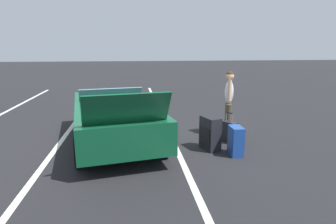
# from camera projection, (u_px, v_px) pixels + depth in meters

# --- Properties ---
(ground_plane) EXTENTS (80.00, 80.00, 0.00)m
(ground_plane) POSITION_uv_depth(u_px,v_px,m) (115.00, 141.00, 6.87)
(ground_plane) COLOR black
(lot_line_near) EXTENTS (18.00, 0.12, 0.01)m
(lot_line_near) POSITION_uv_depth(u_px,v_px,m) (172.00, 139.00, 7.04)
(lot_line_near) COLOR silver
(lot_line_near) RESTS_ON ground_plane
(lot_line_mid) EXTENTS (18.00, 0.12, 0.01)m
(lot_line_mid) POSITION_uv_depth(u_px,v_px,m) (59.00, 144.00, 6.70)
(lot_line_mid) COLOR silver
(lot_line_mid) RESTS_ON ground_plane
(convertible_car) EXTENTS (4.42, 2.45, 1.51)m
(convertible_car) POSITION_uv_depth(u_px,v_px,m) (113.00, 116.00, 6.92)
(convertible_car) COLOR #0F4C2D
(convertible_car) RESTS_ON ground_plane
(suitcase_large_black) EXTENTS (0.54, 0.42, 0.74)m
(suitcase_large_black) POSITION_uv_depth(u_px,v_px,m) (210.00, 133.00, 6.27)
(suitcase_large_black) COLOR black
(suitcase_large_black) RESTS_ON ground_plane
(suitcase_medium_bright) EXTENTS (0.41, 0.25, 0.62)m
(suitcase_medium_bright) POSITION_uv_depth(u_px,v_px,m) (236.00, 141.00, 5.95)
(suitcase_medium_bright) COLOR #1E479E
(suitcase_medium_bright) RESTS_ON ground_plane
(suitcase_small_carryon) EXTENTS (0.39, 0.35, 0.75)m
(suitcase_small_carryon) POSITION_uv_depth(u_px,v_px,m) (230.00, 132.00, 6.76)
(suitcase_small_carryon) COLOR black
(suitcase_small_carryon) RESTS_ON ground_plane
(traveler_person) EXTENTS (0.60, 0.30, 1.65)m
(traveler_person) POSITION_uv_depth(u_px,v_px,m) (229.00, 99.00, 7.23)
(traveler_person) COLOR #4C3F2D
(traveler_person) RESTS_ON ground_plane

